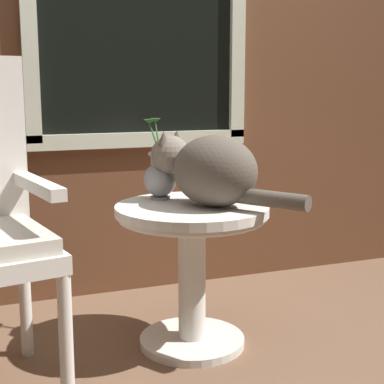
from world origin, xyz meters
The scene contains 5 objects.
ground_plane centered at (0.00, 0.00, 0.00)m, with size 6.00×6.00×0.00m, color brown.
back_wall centered at (0.00, 0.88, 1.30)m, with size 4.00×0.07×2.60m.
wicker_side_table centered at (0.10, 0.17, 0.40)m, with size 0.58×0.58×0.56m.
cat centered at (0.16, 0.13, 0.69)m, with size 0.43×0.57×0.27m.
pewter_vase_with_ivy centered at (0.03, 0.32, 0.65)m, with size 0.13×0.13×0.32m.
Camera 1 is at (-0.66, -1.85, 1.00)m, focal length 54.88 mm.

